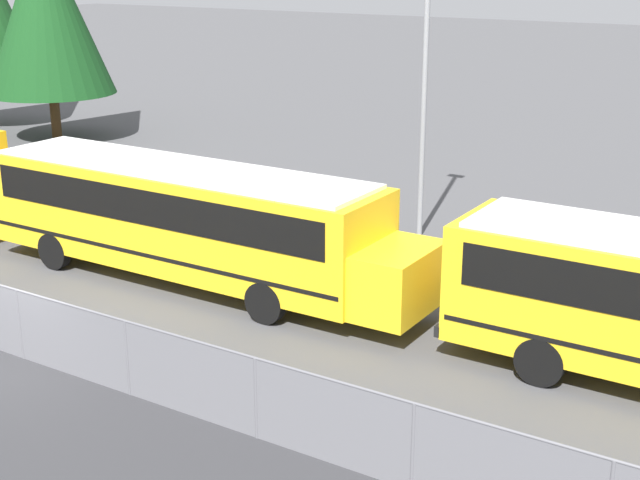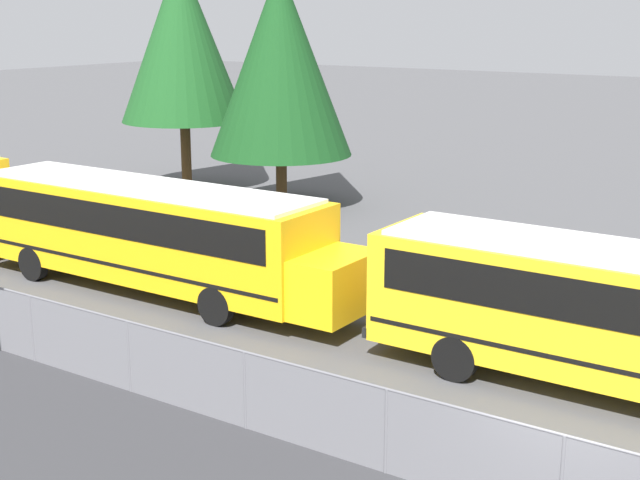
{
  "view_description": "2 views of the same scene",
  "coord_description": "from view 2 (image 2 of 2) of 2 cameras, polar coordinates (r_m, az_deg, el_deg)",
  "views": [
    {
      "loc": [
        14.24,
        -11.03,
        8.06
      ],
      "look_at": [
        4.07,
        5.13,
        1.9
      ],
      "focal_mm": 50.0,
      "sensor_mm": 36.0,
      "label": 1
    },
    {
      "loc": [
        3.64,
        -11.95,
        7.56
      ],
      "look_at": [
        -8.17,
        5.75,
        2.11
      ],
      "focal_mm": 50.0,
      "sensor_mm": 36.0,
      "label": 2
    }
  ],
  "objects": [
    {
      "name": "school_bus_1",
      "position": [
        24.83,
        -10.66,
        0.71
      ],
      "size": [
        12.58,
        2.57,
        3.02
      ],
      "color": "yellow",
      "rests_on": "ground_plane"
    },
    {
      "name": "tree_0",
      "position": [
        39.03,
        -8.84,
        12.6
      ],
      "size": [
        5.35,
        5.35,
        9.96
      ],
      "color": "#51381E",
      "rests_on": "ground_plane"
    },
    {
      "name": "tree_1",
      "position": [
        35.19,
        -2.56,
        11.34
      ],
      "size": [
        5.6,
        5.6,
        9.36
      ],
      "color": "#51381E",
      "rests_on": "ground_plane"
    }
  ]
}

